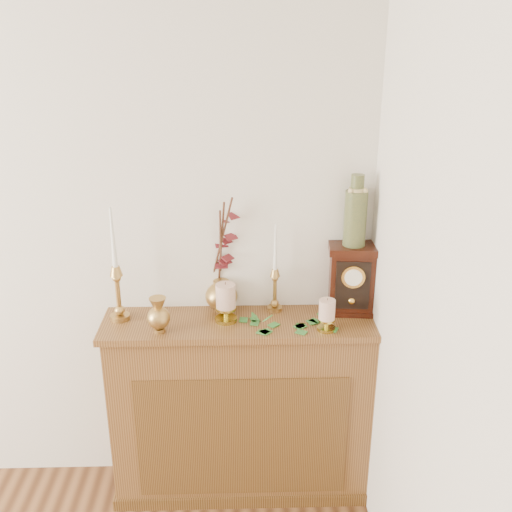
{
  "coord_description": "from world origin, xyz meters",
  "views": [
    {
      "loc": [
        1.4,
        -0.29,
        2.18
      ],
      "look_at": [
        1.47,
        2.05,
        1.26
      ],
      "focal_mm": 42.0,
      "sensor_mm": 36.0,
      "label": 1
    }
  ],
  "objects_px": {
    "candlestick_center": "(275,283)",
    "ceramic_vase": "(356,214)",
    "candlestick_left": "(117,284)",
    "bud_vase": "(158,315)",
    "mantel_clock": "(351,279)",
    "ginger_jar": "(225,257)"
  },
  "relations": [
    {
      "from": "candlestick_center",
      "to": "ceramic_vase",
      "type": "height_order",
      "value": "ceramic_vase"
    },
    {
      "from": "candlestick_left",
      "to": "bud_vase",
      "type": "bearing_deg",
      "value": -33.11
    },
    {
      "from": "candlestick_left",
      "to": "bud_vase",
      "type": "relative_size",
      "value": 3.24
    },
    {
      "from": "mantel_clock",
      "to": "ceramic_vase",
      "type": "bearing_deg",
      "value": 90.0
    },
    {
      "from": "candlestick_left",
      "to": "ceramic_vase",
      "type": "relative_size",
      "value": 1.65
    },
    {
      "from": "candlestick_left",
      "to": "ceramic_vase",
      "type": "xyz_separation_m",
      "value": [
        1.05,
        0.05,
        0.3
      ]
    },
    {
      "from": "mantel_clock",
      "to": "ceramic_vase",
      "type": "height_order",
      "value": "ceramic_vase"
    },
    {
      "from": "mantel_clock",
      "to": "candlestick_left",
      "type": "bearing_deg",
      "value": -171.91
    },
    {
      "from": "mantel_clock",
      "to": "candlestick_center",
      "type": "bearing_deg",
      "value": -177.84
    },
    {
      "from": "bud_vase",
      "to": "ginger_jar",
      "type": "distance_m",
      "value": 0.41
    },
    {
      "from": "candlestick_center",
      "to": "ginger_jar",
      "type": "bearing_deg",
      "value": 168.44
    },
    {
      "from": "candlestick_center",
      "to": "ginger_jar",
      "type": "relative_size",
      "value": 0.76
    },
    {
      "from": "mantel_clock",
      "to": "ginger_jar",
      "type": "bearing_deg",
      "value": 178.77
    },
    {
      "from": "bud_vase",
      "to": "ceramic_vase",
      "type": "xyz_separation_m",
      "value": [
        0.86,
        0.18,
        0.39
      ]
    },
    {
      "from": "candlestick_center",
      "to": "ginger_jar",
      "type": "height_order",
      "value": "ginger_jar"
    },
    {
      "from": "ginger_jar",
      "to": "ceramic_vase",
      "type": "xyz_separation_m",
      "value": [
        0.57,
        -0.06,
        0.22
      ]
    },
    {
      "from": "ginger_jar",
      "to": "bud_vase",
      "type": "bearing_deg",
      "value": -139.39
    },
    {
      "from": "ceramic_vase",
      "to": "bud_vase",
      "type": "bearing_deg",
      "value": -168.2
    },
    {
      "from": "candlestick_left",
      "to": "candlestick_center",
      "type": "xyz_separation_m",
      "value": [
        0.7,
        0.07,
        -0.03
      ]
    },
    {
      "from": "ginger_jar",
      "to": "ceramic_vase",
      "type": "relative_size",
      "value": 1.73
    },
    {
      "from": "candlestick_left",
      "to": "mantel_clock",
      "type": "distance_m",
      "value": 1.05
    },
    {
      "from": "bud_vase",
      "to": "ceramic_vase",
      "type": "bearing_deg",
      "value": 11.8
    }
  ]
}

